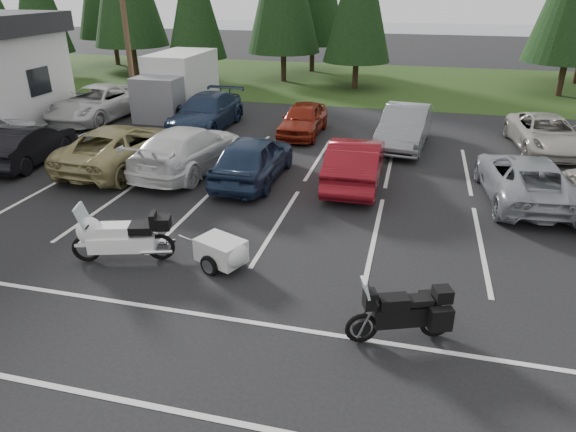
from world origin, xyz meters
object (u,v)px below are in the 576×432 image
at_px(car_near_3, 189,149).
at_px(car_near_6, 525,178).
at_px(box_truck, 174,85).
at_px(car_near_2, 123,146).
at_px(car_near_5, 356,162).
at_px(car_far_4, 546,134).
at_px(utility_pole, 124,15).
at_px(car_near_4, 253,158).
at_px(car_far_0, 97,103).
at_px(car_far_2, 303,119).
at_px(car_far_3, 405,127).
at_px(cargo_trailer, 221,253).
at_px(car_near_1, 28,144).
at_px(adventure_motorcycle, 401,308).
at_px(car_far_1, 206,112).
at_px(touring_motorcycle, 121,233).

bearing_deg(car_near_3, car_near_6, -174.40).
bearing_deg(box_truck, car_near_2, -77.38).
relative_size(car_near_5, car_far_4, 0.97).
height_order(utility_pole, car_near_4, utility_pole).
distance_m(car_far_0, car_far_2, 10.30).
distance_m(car_far_3, car_far_4, 5.53).
height_order(car_far_4, cargo_trailer, car_far_4).
xyz_separation_m(car_near_1, car_far_0, (-1.30, 6.54, 0.09)).
bearing_deg(car_far_0, car_near_3, -35.10).
relative_size(box_truck, adventure_motorcycle, 2.46).
xyz_separation_m(car_near_1, adventure_motorcycle, (13.84, -7.22, -0.02)).
bearing_deg(car_far_2, car_far_1, -178.48).
height_order(car_near_4, car_far_0, car_far_0).
bearing_deg(car_far_2, adventure_motorcycle, -69.71).
xyz_separation_m(car_near_5, car_near_6, (5.20, -0.10, -0.07)).
bearing_deg(car_far_1, adventure_motorcycle, -53.93).
height_order(touring_motorcycle, adventure_motorcycle, touring_motorcycle).
distance_m(car_far_4, cargo_trailer, 15.04).
height_order(utility_pole, car_far_0, utility_pole).
relative_size(car_near_3, car_far_0, 0.95).
height_order(car_near_3, car_far_4, car_near_3).
bearing_deg(car_near_2, car_near_4, -179.32).
distance_m(car_far_2, touring_motorcycle, 12.13).
height_order(car_near_4, car_near_5, car_near_4).
height_order(car_near_2, car_far_3, car_far_3).
bearing_deg(car_near_4, cargo_trailer, 100.80).
xyz_separation_m(car_near_3, car_near_4, (2.51, -0.43, -0.00)).
xyz_separation_m(car_near_3, car_far_1, (-1.60, 5.47, -0.02)).
distance_m(touring_motorcycle, cargo_trailer, 2.44).
bearing_deg(car_far_0, adventure_motorcycle, -39.07).
xyz_separation_m(box_truck, car_near_1, (-1.82, -8.60, -0.74)).
height_order(car_near_2, car_far_4, car_near_2).
relative_size(car_far_0, car_far_1, 1.09).
bearing_deg(touring_motorcycle, utility_pole, 101.15).
bearing_deg(car_far_0, car_near_2, -47.69).
bearing_deg(car_far_4, box_truck, 167.17).
relative_size(car_near_4, car_near_5, 0.98).
bearing_deg(car_far_1, box_truck, 139.03).
height_order(car_far_3, adventure_motorcycle, car_far_3).
height_order(utility_pole, adventure_motorcycle, utility_pole).
xyz_separation_m(car_near_2, car_near_4, (4.98, -0.21, 0.01)).
xyz_separation_m(utility_pole, car_near_5, (12.17, -7.34, -3.92)).
xyz_separation_m(car_near_4, touring_motorcycle, (-1.36, -6.02, -0.04)).
xyz_separation_m(car_near_6, cargo_trailer, (-7.54, -6.15, -0.34)).
relative_size(utility_pole, car_near_4, 1.94).
bearing_deg(car_near_3, car_far_0, -32.51).
xyz_separation_m(car_far_3, touring_motorcycle, (-6.12, -11.36, -0.06)).
bearing_deg(car_far_4, car_near_4, -154.52).
xyz_separation_m(car_near_1, car_far_4, (18.85, 6.41, -0.04)).
bearing_deg(utility_pole, car_near_4, -41.68).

